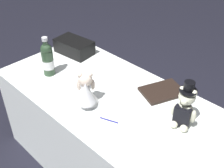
{
  "coord_description": "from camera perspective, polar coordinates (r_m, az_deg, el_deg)",
  "views": [
    {
      "loc": [
        1.05,
        -1.07,
        1.9
      ],
      "look_at": [
        0.0,
        0.0,
        0.83
      ],
      "focal_mm": 45.4,
      "sensor_mm": 36.0,
      "label": 1
    }
  ],
  "objects": [
    {
      "name": "signing_pen",
      "position": [
        1.72,
        -0.45,
        -7.35
      ],
      "size": [
        0.12,
        0.05,
        0.01
      ],
      "color": "navy",
      "rests_on": "reception_table"
    },
    {
      "name": "gift_case_black",
      "position": [
        2.39,
        -7.63,
        7.46
      ],
      "size": [
        0.33,
        0.22,
        0.12
      ],
      "color": "black",
      "rests_on": "reception_table"
    },
    {
      "name": "teddy_bear_groom",
      "position": [
        1.67,
        14.37,
        -4.81
      ],
      "size": [
        0.15,
        0.14,
        0.3
      ],
      "color": "beige",
      "rests_on": "reception_table"
    },
    {
      "name": "ground_plane",
      "position": [
        2.42,
        0.0,
        -16.17
      ],
      "size": [
        12.0,
        12.0,
        0.0
      ],
      "primitive_type": "plane",
      "color": "black"
    },
    {
      "name": "guestbook",
      "position": [
        1.96,
        10.09,
        -1.47
      ],
      "size": [
        0.29,
        0.33,
        0.02
      ],
      "primitive_type": "cube",
      "rotation": [
        0.0,
        0.0,
        -0.39
      ],
      "color": "black",
      "rests_on": "reception_table"
    },
    {
      "name": "teddy_bear_bride",
      "position": [
        1.78,
        -5.26,
        -1.45
      ],
      "size": [
        0.2,
        0.2,
        0.23
      ],
      "color": "white",
      "rests_on": "reception_table"
    },
    {
      "name": "reception_table",
      "position": [
        2.15,
        0.0,
        -10.14
      ],
      "size": [
        1.7,
        0.81,
        0.73
      ],
      "primitive_type": "cube",
      "color": "white",
      "rests_on": "ground_plane"
    },
    {
      "name": "champagne_bottle",
      "position": [
        2.11,
        -12.84,
        4.95
      ],
      "size": [
        0.09,
        0.09,
        0.3
      ],
      "color": "#2B422B",
      "rests_on": "reception_table"
    }
  ]
}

